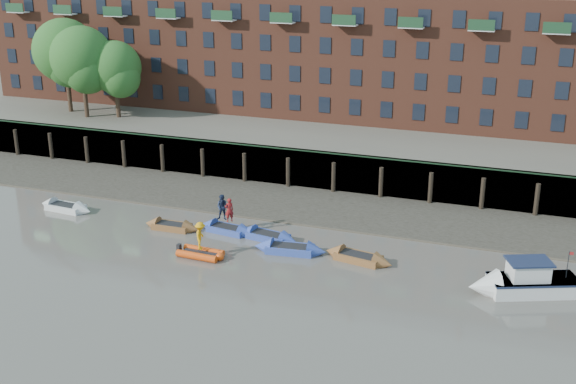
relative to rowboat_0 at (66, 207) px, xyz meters
The scene contains 18 objects.
ground 19.54m from the rowboat_0, 33.07° to the right, with size 220.00×220.00×0.00m, color #5E5952.
foreshore 17.95m from the rowboat_0, 24.14° to the left, with size 110.00×8.00×0.50m, color #3D382F.
mud_band 16.84m from the rowboat_0, 13.53° to the left, with size 110.00×1.60×0.10m, color #4C4336.
river_wall 20.18m from the rowboat_0, 35.59° to the left, with size 110.00×1.23×3.30m.
bank_terrace 30.20m from the rowboat_0, 57.13° to the left, with size 110.00×28.00×3.20m, color #5E594D.
apartment_terrace 33.46m from the rowboat_0, 58.13° to the left, with size 80.60×15.56×20.98m.
tree_cluster 20.99m from the rowboat_0, 118.98° to the left, with size 11.76×7.74×9.40m.
rowboat_0 is the anchor object (origin of this frame).
rowboat_2 9.65m from the rowboat_0, ahead, with size 4.32×1.34×1.24m.
rowboat_3 13.66m from the rowboat_0, ahead, with size 4.60×1.90×1.29m.
rowboat_4 16.90m from the rowboat_0, ahead, with size 4.79×2.10×1.34m.
rowboat_5 19.16m from the rowboat_0, ahead, with size 5.06×2.02×1.43m.
rowboat_6 23.80m from the rowboat_0, ahead, with size 4.90×2.21×1.37m.
rib_tender 14.50m from the rowboat_0, 17.09° to the right, with size 3.23×1.63×0.55m.
motor_launch 33.80m from the rowboat_0, ahead, with size 6.84×4.49×2.69m.
person_rower_a 13.96m from the rowboat_0, ahead, with size 0.64×0.42×1.76m, color maroon.
person_rower_b 13.38m from the rowboat_0, ahead, with size 0.91×0.71×1.88m, color #19233F.
person_rib_crew 14.41m from the rowboat_0, 16.88° to the right, with size 1.23×0.70×1.90m, color orange.
Camera 1 is at (17.68, -32.77, 19.92)m, focal length 45.00 mm.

